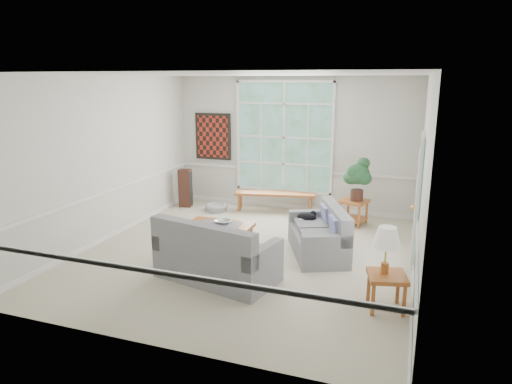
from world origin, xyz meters
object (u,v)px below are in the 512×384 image
loveseat_front (217,249)px  coffee_table (220,235)px  loveseat_right (318,231)px  side_table (386,292)px  end_table (353,212)px

loveseat_front → coffee_table: 1.35m
loveseat_right → side_table: loveseat_right is taller
loveseat_front → end_table: loveseat_front is taller
loveseat_front → coffee_table: loveseat_front is taller
loveseat_front → coffee_table: size_ratio=1.52×
end_table → coffee_table: bearing=-134.1°
coffee_table → loveseat_front: bearing=-68.4°
loveseat_right → loveseat_front: 1.91m
loveseat_front → loveseat_right: bearing=62.8°
loveseat_right → side_table: size_ratio=3.15×
end_table → side_table: size_ratio=1.06×
coffee_table → end_table: (2.07, 2.13, 0.04)m
loveseat_front → side_table: size_ratio=3.61×
loveseat_front → end_table: bearing=77.1°
loveseat_right → side_table: 2.05m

